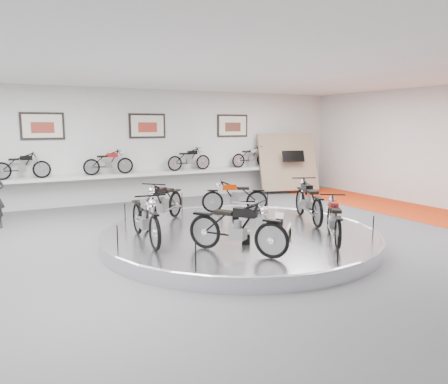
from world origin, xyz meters
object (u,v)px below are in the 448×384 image
bike_e (237,227)px  bike_d (145,217)px  display_platform (240,237)px  shelf (151,174)px  bike_a (309,200)px  bike_f (334,219)px  bike_b (235,196)px  bike_c (163,202)px

bike_e → bike_d: bearing=-176.5°
display_platform → shelf: (0.00, 6.40, 0.85)m
bike_d → bike_e: 2.08m
bike_a → bike_f: (-0.74, -1.76, -0.07)m
bike_b → bike_d: size_ratio=0.86×
shelf → bike_f: bearing=-80.9°
shelf → bike_c: size_ratio=6.09×
bike_e → bike_f: bike_e is taller
bike_a → bike_b: size_ratio=1.17×
bike_c → bike_f: bike_c is taller
shelf → bike_f: (1.30, -8.12, -0.22)m
bike_f → display_platform: bearing=71.7°
bike_e → bike_f: 2.28m
bike_d → display_platform: bearing=91.6°
bike_b → bike_f: size_ratio=0.97×
shelf → bike_e: size_ratio=6.17×
bike_b → bike_f: 3.65m
display_platform → bike_e: (-0.97, -1.56, 0.67)m
display_platform → bike_d: 2.36m
display_platform → shelf: shelf is taller
bike_c → shelf: bearing=-148.2°
display_platform → bike_d: bearing=178.0°
bike_c → bike_d: 1.78m
bike_b → bike_f: bearing=121.3°
bike_c → display_platform: bearing=86.6°
shelf → bike_a: size_ratio=5.98×
bike_b → bike_c: (-2.25, -0.32, 0.07)m
bike_c → bike_a: bearing=112.3°
display_platform → bike_d: (-2.25, 0.08, 0.69)m
display_platform → bike_e: bike_e is taller
bike_c → bike_f: bearing=85.4°
display_platform → bike_b: bearing=64.0°
bike_a → bike_d: bearing=111.3°
bike_a → bike_d: bike_a is taller
bike_c → bike_d: bike_d is taller
bike_b → bike_f: bike_f is taller
shelf → bike_c: bike_c is taller
bike_c → bike_e: bike_c is taller
bike_d → bike_a: bearing=93.2°
bike_b → bike_d: bearing=55.5°
bike_a → bike_c: bike_a is taller
bike_d → bike_f: (3.55, -1.80, -0.06)m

